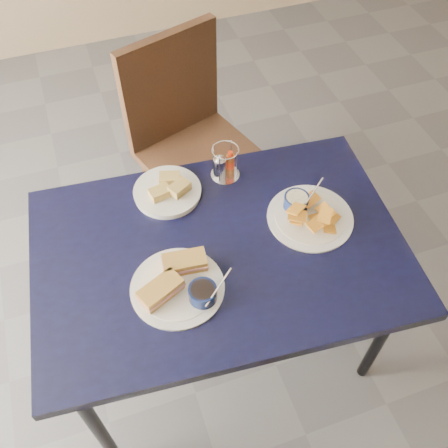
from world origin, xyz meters
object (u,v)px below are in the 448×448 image
object	(u,v)px
chair_far	(193,129)
condiment_caddy	(224,165)
sandwich_plate	(180,283)
plantain_plate	(307,213)
dining_table	(220,258)
bread_basket	(168,191)

from	to	relation	value
chair_far	condiment_caddy	world-z (taller)	chair_far
sandwich_plate	condiment_caddy	bearing A→B (deg)	54.99
chair_far	sandwich_plate	bearing A→B (deg)	-109.07
sandwich_plate	condiment_caddy	distance (m)	0.51
sandwich_plate	plantain_plate	distance (m)	0.52
dining_table	chair_far	distance (m)	0.80
dining_table	condiment_caddy	bearing A→B (deg)	68.25
condiment_caddy	chair_far	bearing A→B (deg)	88.31
sandwich_plate	chair_far	bearing A→B (deg)	70.93
dining_table	bread_basket	distance (m)	0.32
chair_far	condiment_caddy	distance (m)	0.52
dining_table	bread_basket	size ratio (longest dim) A/B	5.41
chair_far	bread_basket	distance (m)	0.58
chair_far	condiment_caddy	xyz separation A→B (m)	(-0.01, -0.47, 0.22)
bread_basket	plantain_plate	bearing A→B (deg)	-30.99
dining_table	plantain_plate	distance (m)	0.35
dining_table	sandwich_plate	bearing A→B (deg)	-148.13
dining_table	plantain_plate	xyz separation A→B (m)	(0.34, 0.03, 0.08)
dining_table	bread_basket	bearing A→B (deg)	108.81
dining_table	chair_far	xyz separation A→B (m)	(0.14, 0.79, -0.10)
sandwich_plate	bread_basket	world-z (taller)	sandwich_plate
plantain_plate	bread_basket	world-z (taller)	plantain_plate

